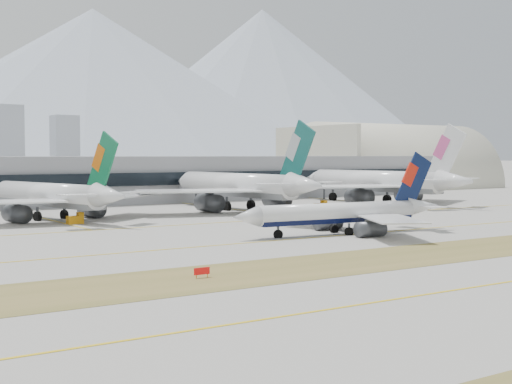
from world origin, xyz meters
TOP-DOWN VIEW (x-y plane):
  - ground at (0.00, 0.00)m, footprint 3000.00×3000.00m
  - taxiing_airliner at (9.23, -3.20)m, footprint 48.62×42.09m
  - widebody_eva at (-29.63, 57.28)m, footprint 57.17×56.94m
  - widebody_cathay at (24.07, 58.63)m, footprint 69.00×67.63m
  - widebody_china_air at (75.17, 56.52)m, footprint 69.39×68.29m
  - terminal at (0.00, 114.84)m, footprint 280.00×43.10m
  - hangar at (154.56, 135.00)m, footprint 91.00×60.00m
  - hold_sign_left at (-38.81, -32.00)m, footprint 2.20×0.15m
  - gse_c at (44.03, 48.00)m, footprint 3.55×2.00m
  - gse_b at (-28.29, 45.40)m, footprint 3.55×2.00m

SIDE VIEW (x-z plane):
  - ground at x=0.00m, z-range 0.00..0.00m
  - hangar at x=154.56m, z-range -29.86..30.14m
  - hold_sign_left at x=-38.81m, z-range 0.20..1.55m
  - gse_c at x=44.03m, z-range -0.25..2.35m
  - gse_b at x=-28.29m, z-range -0.25..2.35m
  - taxiing_airliner at x=9.23m, z-range -4.23..12.10m
  - widebody_eva at x=-29.63m, z-range -4.90..16.03m
  - widebody_cathay at x=24.07m, z-range -5.77..18.87m
  - widebody_china_air at x=75.17m, z-range -5.82..19.05m
  - terminal at x=0.00m, z-range 0.00..15.00m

